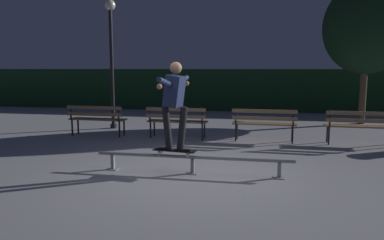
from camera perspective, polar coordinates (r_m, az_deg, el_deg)
ground_plane at (r=6.67m, az=-0.01°, el=-8.28°), size 90.00×90.00×0.00m
hedge_backdrop at (r=16.85m, az=6.70°, el=4.63°), size 24.00×1.20×1.83m
grind_rail at (r=6.66m, az=0.07°, el=-6.10°), size 3.54×0.18×0.33m
skateboard at (r=6.69m, az=-2.65°, el=-4.70°), size 0.80×0.30×0.09m
skateboarder at (r=6.55m, az=-2.68°, el=3.31°), size 0.63×1.40×1.56m
park_bench_leftmost at (r=10.60m, az=-14.38°, el=0.48°), size 1.61×0.46×0.88m
park_bench_left_center at (r=9.86m, az=-2.35°, el=0.18°), size 1.61×0.46×0.88m
park_bench_right_center at (r=9.60m, az=10.95°, el=-0.16°), size 1.61×0.46×0.88m
park_bench_rightmost at (r=9.88m, az=24.23°, el=-0.50°), size 1.61×0.46×0.88m
tree_far_right at (r=13.84m, az=25.15°, el=12.70°), size 2.80×2.80×4.74m
lamp_post_left at (r=11.84m, az=-12.22°, el=10.73°), size 0.32×0.32×3.90m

